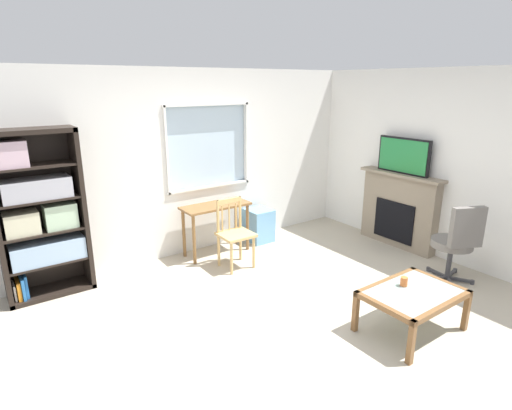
# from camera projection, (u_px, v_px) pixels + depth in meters

# --- Properties ---
(ground) EXTENTS (6.10, 5.44, 0.02)m
(ground) POSITION_uv_depth(u_px,v_px,m) (297.00, 312.00, 4.40)
(ground) COLOR #B2A893
(wall_back_with_window) EXTENTS (5.10, 0.15, 2.53)m
(wall_back_with_window) POSITION_uv_depth(u_px,v_px,m) (194.00, 164.00, 5.77)
(wall_back_with_window) COLOR white
(wall_back_with_window) RESTS_ON ground
(wall_right) EXTENTS (0.12, 4.64, 2.53)m
(wall_right) POSITION_uv_depth(u_px,v_px,m) (448.00, 167.00, 5.49)
(wall_right) COLOR white
(wall_right) RESTS_ON ground
(bookshelf) EXTENTS (0.90, 0.38, 1.88)m
(bookshelf) POSITION_uv_depth(u_px,v_px,m) (38.00, 215.00, 4.53)
(bookshelf) COLOR black
(bookshelf) RESTS_ON ground
(desk_under_window) EXTENTS (0.95, 0.40, 0.72)m
(desk_under_window) POSITION_uv_depth(u_px,v_px,m) (216.00, 214.00, 5.75)
(desk_under_window) COLOR brown
(desk_under_window) RESTS_ON ground
(wooden_chair) EXTENTS (0.42, 0.40, 0.90)m
(wooden_chair) POSITION_uv_depth(u_px,v_px,m) (234.00, 233.00, 5.37)
(wooden_chair) COLOR tan
(wooden_chair) RESTS_ON ground
(plastic_drawer_unit) EXTENTS (0.35, 0.40, 0.50)m
(plastic_drawer_unit) POSITION_uv_depth(u_px,v_px,m) (258.00, 225.00, 6.32)
(plastic_drawer_unit) COLOR #72ADDB
(plastic_drawer_unit) RESTS_ON ground
(fireplace) EXTENTS (0.26, 1.28, 1.09)m
(fireplace) POSITION_uv_depth(u_px,v_px,m) (399.00, 209.00, 6.06)
(fireplace) COLOR gray
(fireplace) RESTS_ON ground
(tv) EXTENTS (0.06, 0.81, 0.51)m
(tv) POSITION_uv_depth(u_px,v_px,m) (403.00, 156.00, 5.83)
(tv) COLOR black
(tv) RESTS_ON fireplace
(office_chair) EXTENTS (0.59, 0.62, 1.00)m
(office_chair) POSITION_uv_depth(u_px,v_px,m) (457.00, 240.00, 4.88)
(office_chair) COLOR slate
(office_chair) RESTS_ON ground
(coffee_table) EXTENTS (0.94, 0.67, 0.42)m
(coffee_table) POSITION_uv_depth(u_px,v_px,m) (413.00, 297.00, 3.97)
(coffee_table) COLOR #8C9E99
(coffee_table) RESTS_ON ground
(sippy_cup) EXTENTS (0.07, 0.07, 0.09)m
(sippy_cup) POSITION_uv_depth(u_px,v_px,m) (404.00, 281.00, 4.05)
(sippy_cup) COLOR orange
(sippy_cup) RESTS_ON coffee_table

